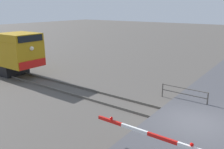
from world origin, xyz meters
TOP-DOWN VIEW (x-y plane):
  - ground_plane at (0.00, 0.00)m, footprint 160.00×160.00m
  - rail_track_left at (-0.72, 0.00)m, footprint 0.08×80.00m
  - rail_track_right at (0.72, 0.00)m, footprint 0.08×80.00m
  - road_surface at (0.00, 0.00)m, footprint 36.00×4.53m
  - guard_railing at (2.76, 1.68)m, footprint 0.08×3.08m

SIDE VIEW (x-z plane):
  - ground_plane at x=0.00m, z-range 0.00..0.00m
  - rail_track_left at x=-0.72m, z-range 0.00..0.15m
  - rail_track_right at x=0.72m, z-range 0.00..0.15m
  - road_surface at x=0.00m, z-range 0.00..0.16m
  - guard_railing at x=2.76m, z-range 0.15..1.10m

